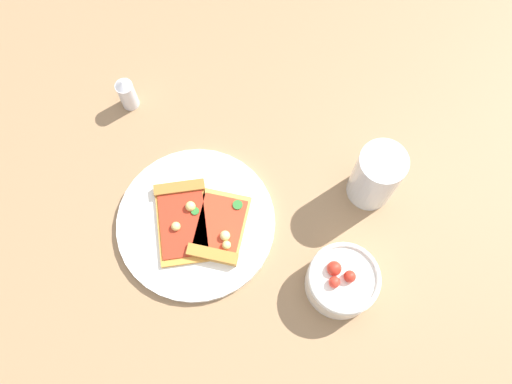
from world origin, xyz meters
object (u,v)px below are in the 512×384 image
(pizza_slice_far, at_px, (183,216))
(salad_bowl, at_px, (342,281))
(plate, at_px, (196,223))
(pepper_shaker, at_px, (127,93))
(soda_glass, at_px, (375,177))
(pizza_slice_near, at_px, (219,233))

(pizza_slice_far, height_order, salad_bowl, salad_bowl)
(plate, relative_size, pepper_shaker, 3.59)
(soda_glass, bearing_deg, plate, -88.07)
(pizza_slice_near, height_order, salad_bowl, salad_bowl)
(plate, height_order, pepper_shaker, pepper_shaker)
(pizza_slice_far, distance_m, soda_glass, 0.34)
(pizza_slice_near, bearing_deg, pizza_slice_far, -124.97)
(pizza_slice_far, bearing_deg, pizza_slice_near, 55.03)
(soda_glass, distance_m, pepper_shaker, 0.48)
(pizza_slice_near, height_order, pizza_slice_far, same)
(pizza_slice_far, height_order, soda_glass, soda_glass)
(pizza_slice_far, bearing_deg, plate, 60.20)
(pepper_shaker, bearing_deg, pizza_slice_near, 23.84)
(pizza_slice_near, distance_m, salad_bowl, 0.22)
(salad_bowl, distance_m, pepper_shaker, 0.52)
(plate, distance_m, soda_glass, 0.32)
(pizza_slice_near, height_order, soda_glass, soda_glass)
(plate, bearing_deg, pepper_shaker, -160.81)
(plate, bearing_deg, pizza_slice_far, -119.80)
(soda_glass, height_order, pepper_shaker, soda_glass)
(plate, distance_m, pizza_slice_near, 0.05)
(salad_bowl, bearing_deg, pizza_slice_near, -122.44)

